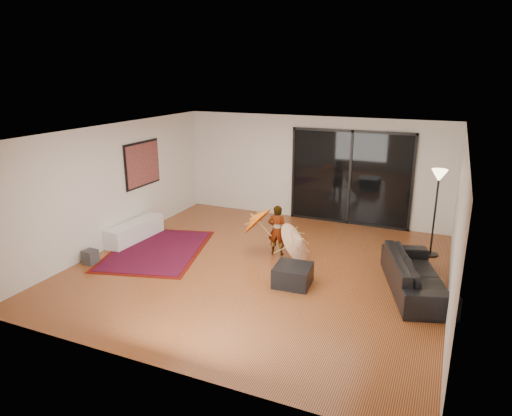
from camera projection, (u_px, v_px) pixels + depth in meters
The scene contains 17 objects.
floor at pixel (260, 267), 9.15m from camera, with size 7.00×7.00×0.00m, color #B05D30.
ceiling at pixel (260, 132), 8.37m from camera, with size 7.00×7.00×0.00m, color white.
wall_back at pixel (312, 169), 11.83m from camera, with size 7.00×7.00×0.00m, color silver.
wall_front at pixel (150, 274), 5.68m from camera, with size 7.00×7.00×0.00m, color silver.
wall_left at pixel (114, 185), 10.09m from camera, with size 7.00×7.00×0.00m, color silver.
wall_right at pixel (457, 227), 7.42m from camera, with size 7.00×7.00×0.00m, color silver.
sliding_door at pixel (350, 178), 11.47m from camera, with size 3.06×0.07×2.40m.
painting at pixel (143, 164), 10.87m from camera, with size 0.04×1.28×1.08m.
media_console at pixel (135, 231), 10.57m from camera, with size 0.40×1.60×0.44m, color white.
speaker at pixel (90, 257), 9.30m from camera, with size 0.25×0.25×0.29m, color #424244.
persian_rug at pixel (157, 250), 10.01m from camera, with size 2.56×3.10×0.02m.
sofa at pixel (416, 274), 8.08m from camera, with size 2.22×0.87×0.65m, color black.
ottoman at pixel (293, 275), 8.37m from camera, with size 0.65×0.65×0.37m, color black.
floor_lamp at pixel (438, 188), 9.34m from camera, with size 0.32×0.32×1.87m.
child at pixel (277, 230), 9.65m from camera, with size 0.40×0.26×1.09m, color #999999.
parasol_orange at pixel (253, 219), 9.76m from camera, with size 0.65×0.77×0.85m.
parasol_white at pixel (302, 238), 9.30m from camera, with size 0.65×0.90×0.96m.
Camera 1 is at (3.29, -7.75, 3.78)m, focal length 32.00 mm.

